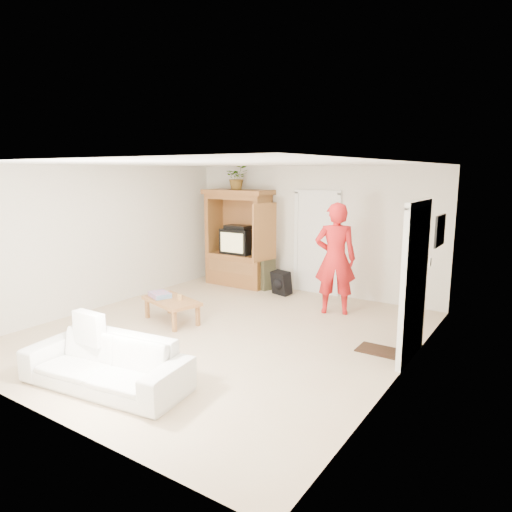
{
  "coord_description": "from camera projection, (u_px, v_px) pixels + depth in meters",
  "views": [
    {
      "loc": [
        4.18,
        -5.41,
        2.49
      ],
      "look_at": [
        0.22,
        0.6,
        1.15
      ],
      "focal_mm": 32.0,
      "sensor_mm": 36.0,
      "label": 1
    }
  ],
  "objects": [
    {
      "name": "floor",
      "position": [
        223.0,
        332.0,
        7.16
      ],
      "size": [
        6.0,
        6.0,
        0.0
      ],
      "primitive_type": "plane",
      "color": "tan",
      "rests_on": "ground"
    },
    {
      "name": "ceiling",
      "position": [
        221.0,
        164.0,
        6.68
      ],
      "size": [
        6.0,
        6.0,
        0.0
      ],
      "primitive_type": "plane",
      "rotation": [
        3.14,
        0.0,
        0.0
      ],
      "color": "white",
      "rests_on": "floor"
    },
    {
      "name": "wall_back",
      "position": [
        311.0,
        230.0,
        9.39
      ],
      "size": [
        5.5,
        0.0,
        5.5
      ],
      "primitive_type": "plane",
      "rotation": [
        1.57,
        0.0,
        0.0
      ],
      "color": "silver",
      "rests_on": "floor"
    },
    {
      "name": "wall_front",
      "position": [
        35.0,
        295.0,
        4.46
      ],
      "size": [
        5.5,
        0.0,
        5.5
      ],
      "primitive_type": "plane",
      "rotation": [
        -1.57,
        0.0,
        0.0
      ],
      "color": "silver",
      "rests_on": "floor"
    },
    {
      "name": "wall_left",
      "position": [
        104.0,
        237.0,
        8.41
      ],
      "size": [
        0.0,
        6.0,
        6.0
      ],
      "primitive_type": "plane",
      "rotation": [
        1.57,
        0.0,
        1.57
      ],
      "color": "silver",
      "rests_on": "floor"
    },
    {
      "name": "wall_right",
      "position": [
        405.0,
        273.0,
        5.44
      ],
      "size": [
        0.0,
        6.0,
        6.0
      ],
      "primitive_type": "plane",
      "rotation": [
        1.57,
        0.0,
        -1.57
      ],
      "color": "silver",
      "rests_on": "floor"
    },
    {
      "name": "armoire",
      "position": [
        239.0,
        244.0,
        10.03
      ],
      "size": [
        1.82,
        1.14,
        2.1
      ],
      "color": "brown",
      "rests_on": "floor"
    },
    {
      "name": "door_back",
      "position": [
        317.0,
        244.0,
        9.33
      ],
      "size": [
        0.85,
        0.05,
        2.04
      ],
      "primitive_type": "cube",
      "color": "white",
      "rests_on": "floor"
    },
    {
      "name": "doorway_right",
      "position": [
        415.0,
        285.0,
        5.99
      ],
      "size": [
        0.05,
        0.9,
        2.04
      ],
      "primitive_type": "cube",
      "color": "black",
      "rests_on": "floor"
    },
    {
      "name": "framed_picture",
      "position": [
        440.0,
        231.0,
        6.95
      ],
      "size": [
        0.03,
        0.6,
        0.48
      ],
      "primitive_type": "cube",
      "color": "black",
      "rests_on": "wall_right"
    },
    {
      "name": "doormat",
      "position": [
        379.0,
        350.0,
        6.41
      ],
      "size": [
        0.6,
        0.4,
        0.02
      ],
      "primitive_type": "cube",
      "color": "#382316",
      "rests_on": "floor"
    },
    {
      "name": "plant",
      "position": [
        237.0,
        177.0,
        9.75
      ],
      "size": [
        0.62,
        0.62,
        0.52
      ],
      "primitive_type": "imported",
      "rotation": [
        0.0,
        0.0,
        0.71
      ],
      "color": "#4C7238",
      "rests_on": "armoire"
    },
    {
      "name": "man",
      "position": [
        335.0,
        259.0,
        7.98
      ],
      "size": [
        0.85,
        0.72,
        1.97
      ],
      "primitive_type": "imported",
      "rotation": [
        0.0,
        0.0,
        3.56
      ],
      "color": "red",
      "rests_on": "floor"
    },
    {
      "name": "sofa",
      "position": [
        106.0,
        363.0,
        5.31
      ],
      "size": [
        2.1,
        1.05,
        0.59
      ],
      "primitive_type": "imported",
      "rotation": [
        0.0,
        0.0,
        0.13
      ],
      "color": "white",
      "rests_on": "floor"
    },
    {
      "name": "coffee_table",
      "position": [
        172.0,
        302.0,
        7.61
      ],
      "size": [
        1.16,
        0.84,
        0.39
      ],
      "rotation": [
        0.0,
        0.0,
        -0.29
      ],
      "color": "#A46738",
      "rests_on": "floor"
    },
    {
      "name": "towel",
      "position": [
        160.0,
        295.0,
        7.73
      ],
      "size": [
        0.46,
        0.4,
        0.08
      ],
      "primitive_type": "cube",
      "rotation": [
        0.0,
        0.0,
        -0.38
      ],
      "color": "#F8527D",
      "rests_on": "coffee_table"
    },
    {
      "name": "candle",
      "position": [
        180.0,
        297.0,
        7.55
      ],
      "size": [
        0.08,
        0.08,
        0.1
      ],
      "primitive_type": "cylinder",
      "color": "tan",
      "rests_on": "coffee_table"
    },
    {
      "name": "backpack_black",
      "position": [
        281.0,
        283.0,
        9.31
      ],
      "size": [
        0.43,
        0.31,
        0.47
      ],
      "primitive_type": null,
      "rotation": [
        0.0,
        0.0,
        -0.26
      ],
      "color": "black",
      "rests_on": "floor"
    },
    {
      "name": "backpack_olive",
      "position": [
        264.0,
        270.0,
        9.79
      ],
      "size": [
        0.52,
        0.45,
        0.82
      ],
      "primitive_type": null,
      "rotation": [
        0.0,
        0.0,
        -0.34
      ],
      "color": "#47442B",
      "rests_on": "floor"
    }
  ]
}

